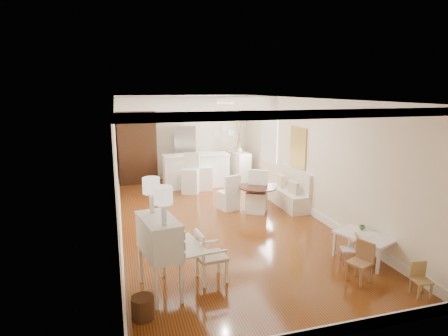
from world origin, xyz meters
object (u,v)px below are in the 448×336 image
kids_table (363,248)px  kids_chair_c (422,280)px  slip_chair_far (228,192)px  bar_stool_left (190,174)px  secretary_bureau (159,256)px  breakfast_counter (196,171)px  kids_chair_a (360,262)px  dining_table (258,199)px  sideboard (239,166)px  pantry_cabinet (137,148)px  gustavian_armchair (212,256)px  wicker_basket (143,308)px  slip_chair_near (257,192)px  kids_chair_b (349,249)px  bar_stool_right (204,171)px  fridge (195,153)px

kids_table → kids_chair_c: kids_chair_c is taller
slip_chair_far → bar_stool_left: (-0.63, 1.76, 0.12)m
secretary_bureau → breakfast_counter: 6.20m
kids_table → slip_chair_far: slip_chair_far is taller
kids_chair_a → breakfast_counter: 6.61m
secretary_bureau → bar_stool_left: bearing=63.6°
dining_table → bar_stool_left: 2.49m
secretary_bureau → bar_stool_left: size_ratio=1.02×
dining_table → sideboard: sideboard is taller
pantry_cabinet → sideboard: bearing=-9.5°
gustavian_armchair → dining_table: size_ratio=0.88×
wicker_basket → slip_chair_near: slip_chair_near is taller
kids_chair_b → gustavian_armchair: bearing=-69.2°
kids_chair_b → sideboard: 6.44m
gustavian_armchair → bar_stool_right: 5.52m
kids_chair_c → breakfast_counter: breakfast_counter is taller
kids_table → breakfast_counter: size_ratio=0.47×
kids_table → kids_chair_a: kids_chair_a is taller
gustavian_armchair → kids_chair_a: 2.34m
gustavian_armchair → kids_chair_b: bearing=-98.6°
breakfast_counter → kids_chair_a: bearing=-79.0°
secretary_bureau → pantry_cabinet: 7.04m
bar_stool_left → fridge: 1.80m
slip_chair_near → sideboard: bearing=109.3°
secretary_bureau → gustavian_armchair: 0.87m
kids_chair_a → kids_chair_c: (0.63, -0.62, -0.08)m
kids_chair_a → kids_chair_b: size_ratio=1.20×
kids_chair_c → dining_table: (-0.91, 4.35, 0.07)m
dining_table → bar_stool_right: bearing=109.0°
gustavian_armchair → wicker_basket: gustavian_armchair is taller
secretary_bureau → gustavian_armchair: bearing=0.1°
kids_table → fridge: size_ratio=0.54×
kids_chair_b → bar_stool_left: (-1.77, 5.26, 0.31)m
kids_table → kids_chair_b: 0.33m
slip_chair_far → sideboard: sideboard is taller
wicker_basket → breakfast_counter: bearing=72.1°
wicker_basket → kids_chair_b: size_ratio=0.55×
bar_stool_left → breakfast_counter: bearing=88.0°
bar_stool_left → fridge: size_ratio=0.65×
pantry_cabinet → kids_table: bearing=-63.3°
bar_stool_left → pantry_cabinet: (-1.40, 1.73, 0.57)m
kids_chair_a → kids_chair_c: bearing=24.4°
slip_chair_near → bar_stool_left: 2.47m
dining_table → fridge: fridge is taller
slip_chair_near → breakfast_counter: bearing=138.8°
breakfast_counter → sideboard: 1.66m
kids_table → sideboard: bearing=92.0°
slip_chair_near → wicker_basket: bearing=-99.1°
wicker_basket → bar_stool_right: bearing=69.7°
wicker_basket → kids_chair_c: size_ratio=0.60×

